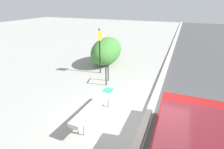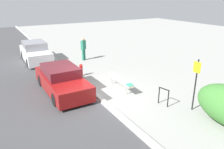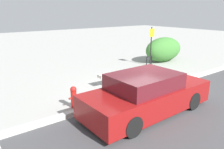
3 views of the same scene
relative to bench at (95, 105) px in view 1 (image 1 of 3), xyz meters
name	(u,v)px [view 1 (image 1 of 3)]	position (x,y,z in m)	size (l,w,h in m)	color
ground_plane	(143,129)	(0.10, -1.56, -0.50)	(60.00, 60.00, 0.00)	#9E9E99
curb	(144,127)	(0.10, -1.56, -0.43)	(60.00, 0.20, 0.13)	#B7B7B2
bench	(95,105)	(0.00, 0.00, 0.00)	(2.27, 0.44, 0.58)	#99999E
bike_rack	(107,73)	(2.59, 0.72, 0.00)	(0.55, 0.17, 0.83)	black
sign_post	(100,47)	(3.56, 1.53, 0.89)	(0.36, 0.08, 2.30)	black
shrub_hedge	(107,51)	(5.08, 1.83, 0.29)	(2.88, 1.51, 1.57)	#3D7A33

